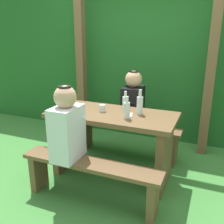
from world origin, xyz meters
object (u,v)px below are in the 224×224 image
at_px(picnic_table, 112,134).
at_px(bench_near, 90,174).
at_px(person_black_coat, 133,101).
at_px(bottle_center, 140,104).
at_px(person_white_shirt, 67,126).
at_px(bottle_right, 127,109).
at_px(bottle_left, 125,103).
at_px(bench_far, 128,133).
at_px(drinking_glass, 102,108).
at_px(cell_phone, 129,115).

height_order(picnic_table, bench_near, picnic_table).
bearing_deg(person_black_coat, bottle_center, -63.86).
relative_size(person_white_shirt, bottle_right, 3.09).
distance_m(bench_near, bottle_left, 0.86).
bearing_deg(bench_far, bottle_left, -75.33).
bearing_deg(drinking_glass, bottle_center, 10.79).
bearing_deg(person_white_shirt, drinking_glass, 78.09).
bearing_deg(cell_phone, bench_far, 93.94).
height_order(drinking_glass, cell_phone, drinking_glass).
relative_size(person_black_coat, bottle_left, 3.14).
distance_m(bench_near, cell_phone, 0.73).
bearing_deg(bottle_center, person_white_shirt, -130.02).
height_order(person_black_coat, bottle_left, person_black_coat).
xyz_separation_m(person_black_coat, drinking_glass, (-0.18, -0.53, 0.04)).
bearing_deg(picnic_table, person_white_shirt, -113.51).
bearing_deg(bottle_left, picnic_table, -133.89).
height_order(picnic_table, cell_phone, cell_phone).
distance_m(bench_far, drinking_glass, 0.74).
xyz_separation_m(picnic_table, bottle_right, (0.21, -0.11, 0.34)).
height_order(picnic_table, bottle_left, bottle_left).
height_order(picnic_table, person_black_coat, person_black_coat).
bearing_deg(bench_far, picnic_table, -90.00).
bearing_deg(bottle_left, bench_far, 104.67).
bearing_deg(drinking_glass, bottle_right, -19.06).
relative_size(picnic_table, person_white_shirt, 1.95).
relative_size(person_white_shirt, person_black_coat, 1.00).
xyz_separation_m(bench_far, cell_phone, (0.20, -0.55, 0.46)).
bearing_deg(bench_near, bottle_right, 64.61).
height_order(bench_near, bottle_center, bottle_center).
distance_m(bottle_left, bottle_right, 0.24).
bearing_deg(cell_phone, bottle_right, -102.58).
distance_m(person_black_coat, cell_phone, 0.57).
bearing_deg(bench_near, person_white_shirt, 179.19).
xyz_separation_m(bottle_left, bottle_center, (0.18, -0.03, 0.02)).
bearing_deg(bench_far, person_white_shirt, -102.23).
distance_m(picnic_table, cell_phone, 0.32).
xyz_separation_m(bottle_left, bottle_right, (0.09, -0.22, 0.00)).
bearing_deg(drinking_glass, bench_far, 77.44).
bearing_deg(cell_phone, bottle_left, 108.98).
bearing_deg(cell_phone, bottle_center, 31.34).
bearing_deg(bottle_right, person_black_coat, 102.41).
relative_size(picnic_table, bottle_right, 6.01).
bearing_deg(bottle_right, cell_phone, 93.41).
bearing_deg(drinking_glass, person_white_shirt, -101.91).
bearing_deg(bench_near, bottle_center, 65.27).
relative_size(picnic_table, bottle_left, 6.12).
relative_size(bench_far, person_white_shirt, 1.95).
height_order(picnic_table, bottle_right, bottle_right).
distance_m(person_black_coat, bottle_center, 0.52).
bearing_deg(bench_near, bottle_left, 80.38).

